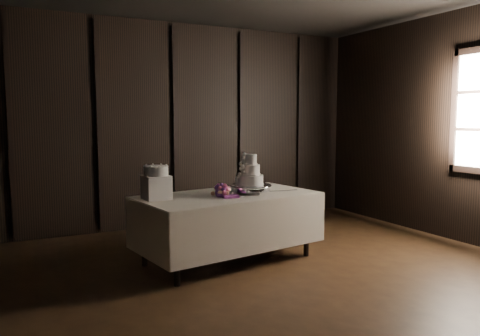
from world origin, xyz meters
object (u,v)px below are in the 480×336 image
object	(u,v)px
display_table	(228,225)
box_pedestal	(156,187)
cake_stand	(250,189)
wedding_cake	(249,173)
small_cake	(156,171)
bouquet	(222,191)

from	to	relation	value
display_table	box_pedestal	distance (m)	0.93
display_table	cake_stand	bearing A→B (deg)	-11.90
wedding_cake	box_pedestal	xyz separation A→B (m)	(-1.05, 0.09, -0.10)
box_pedestal	small_cake	xyz separation A→B (m)	(-0.00, 0.00, 0.18)
bouquet	small_cake	distance (m)	0.74
box_pedestal	small_cake	distance (m)	0.18
cake_stand	box_pedestal	distance (m)	1.08
display_table	cake_stand	xyz separation A→B (m)	(0.27, -0.02, 0.39)
cake_stand	small_cake	size ratio (longest dim) A/B	1.89
wedding_cake	box_pedestal	world-z (taller)	wedding_cake
box_pedestal	bouquet	bearing A→B (deg)	-12.93
wedding_cake	bouquet	size ratio (longest dim) A/B	0.94
display_table	bouquet	world-z (taller)	bouquet
bouquet	box_pedestal	xyz separation A→B (m)	(-0.68, 0.16, 0.07)
small_cake	wedding_cake	bearing A→B (deg)	-4.93
wedding_cake	display_table	bearing A→B (deg)	178.10
wedding_cake	bouquet	world-z (taller)	wedding_cake
wedding_cake	bouquet	bearing A→B (deg)	-164.86
cake_stand	bouquet	bearing A→B (deg)	-168.41
cake_stand	bouquet	size ratio (longest dim) A/B	1.30
box_pedestal	small_cake	world-z (taller)	small_cake
cake_stand	wedding_cake	bearing A→B (deg)	-150.26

